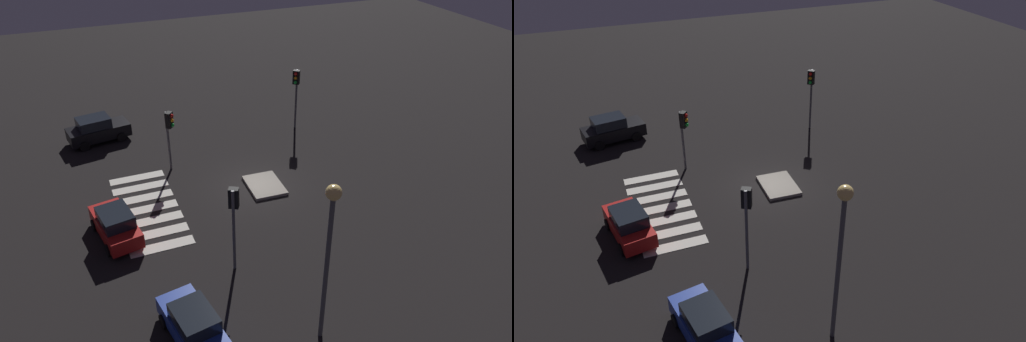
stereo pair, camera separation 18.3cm
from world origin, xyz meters
TOP-DOWN VIEW (x-y plane):
  - ground_plane at (0.00, 0.00)m, footprint 80.00×80.00m
  - traffic_island at (0.29, 0.42)m, footprint 2.67×2.04m
  - car_black at (-9.24, -7.85)m, footprint 2.46×4.27m
  - car_blue at (9.48, -6.41)m, footprint 3.89×2.22m
  - car_red at (1.89, -8.26)m, footprint 3.98×2.29m
  - traffic_light_south at (-3.62, -4.05)m, footprint 0.54×0.53m
  - traffic_light_east at (6.10, -3.48)m, footprint 0.53×0.54m
  - traffic_light_west at (-6.04, 5.37)m, footprint 0.53×0.54m
  - street_lamp at (11.16, -1.72)m, footprint 0.56×0.56m
  - crosswalk_near at (0.00, -6.34)m, footprint 7.60×3.20m

SIDE VIEW (x-z plane):
  - ground_plane at x=0.00m, z-range 0.00..0.00m
  - crosswalk_near at x=0.00m, z-range 0.00..0.02m
  - traffic_island at x=0.29m, z-range 0.00..0.18m
  - car_blue at x=9.48m, z-range -0.01..1.61m
  - car_red at x=1.89m, z-range -0.01..1.64m
  - car_black at x=-9.24m, z-range -0.02..1.76m
  - traffic_light_south at x=-3.62m, z-range 1.00..4.85m
  - traffic_light_east at x=6.10m, z-range 1.11..5.39m
  - traffic_light_west at x=-6.04m, z-range 1.12..5.49m
  - street_lamp at x=11.16m, z-range 1.34..8.40m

